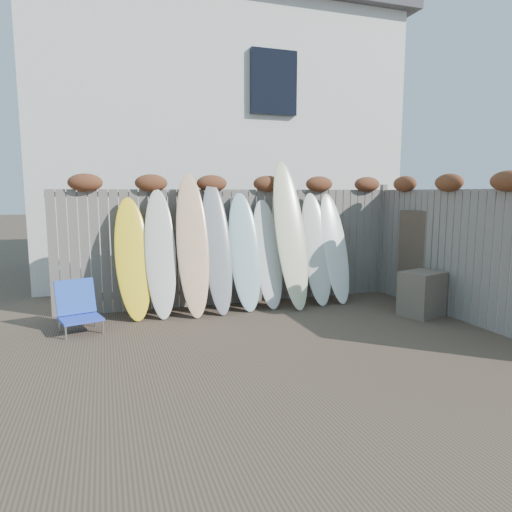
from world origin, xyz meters
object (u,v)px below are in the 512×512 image
object	(u,v)px
beach_chair	(78,308)
lattice_panel	(426,259)
surfboard_0	(133,258)
wooden_crate	(422,294)

from	to	relation	value
beach_chair	lattice_panel	world-z (taller)	lattice_panel
beach_chair	surfboard_0	distance (m)	1.11
wooden_crate	surfboard_0	size ratio (longest dim) A/B	0.36
wooden_crate	beach_chair	bearing A→B (deg)	170.41
beach_chair	wooden_crate	xyz separation A→B (m)	(5.14, -0.87, 0.02)
beach_chair	surfboard_0	world-z (taller)	surfboard_0
lattice_panel	surfboard_0	world-z (taller)	surfboard_0
beach_chair	lattice_panel	size ratio (longest dim) A/B	0.44
beach_chair	lattice_panel	distance (m)	5.60
beach_chair	wooden_crate	bearing A→B (deg)	-9.59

